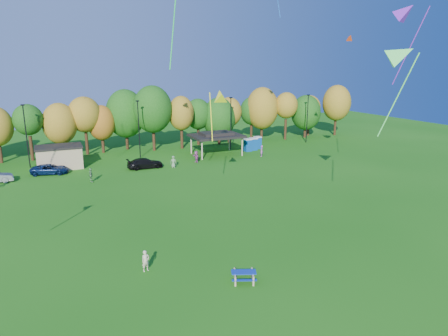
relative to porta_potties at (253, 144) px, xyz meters
name	(u,v)px	position (x,y,z in m)	size (l,w,h in m)	color
ground	(240,277)	(-21.31, -37.91, -1.10)	(160.00, 160.00, 0.00)	#19600F
tree_line	(113,118)	(-22.34, 7.61, 4.82)	(93.57, 10.55, 11.15)	black
lamp_posts	(139,127)	(-19.31, 2.09, 3.80)	(64.50, 0.25, 9.09)	black
utility_building	(60,157)	(-31.31, 0.09, 0.54)	(6.30, 4.30, 3.25)	tan
pavilion	(216,135)	(-7.31, -0.91, 2.13)	(8.20, 6.20, 3.77)	tan
porta_potties	(253,144)	(0.00, 0.00, 0.00)	(3.75, 2.39, 2.18)	#0B4592
picnic_table	(244,276)	(-21.33, -38.55, -0.68)	(2.07, 1.92, 0.72)	tan
kite_flyer	(146,261)	(-27.08, -34.42, -0.31)	(0.57, 0.38, 1.58)	beige
car_c	(50,169)	(-32.73, -2.92, -0.42)	(2.25, 4.88, 1.36)	#0D214E
car_d	(145,163)	(-20.20, -5.05, -0.36)	(2.06, 5.07, 1.47)	black
far_person_0	(173,162)	(-16.38, -6.33, -0.23)	(0.85, 0.55, 1.74)	#6D9163
far_person_2	(261,151)	(-1.16, -5.10, -0.19)	(0.66, 0.43, 1.81)	#C05ABA
far_person_4	(196,157)	(-12.28, -4.76, -0.20)	(1.67, 0.53, 1.80)	#A9468F
far_person_5	(91,175)	(-28.09, -9.34, -0.18)	(1.08, 0.45, 1.84)	#527F4E
kite_2	(402,55)	(-5.53, -35.48, 13.99)	(4.21, 4.04, 7.87)	#55F25C
kite_6	(406,12)	(2.79, -27.73, 18.58)	(3.42, 5.07, 8.76)	purple
kite_8	(350,37)	(4.29, -17.75, 16.75)	(1.40, 1.56, 1.29)	red
kite_12	(220,95)	(-17.05, -24.79, 10.44)	(1.90, 3.46, 5.60)	#FFF81A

